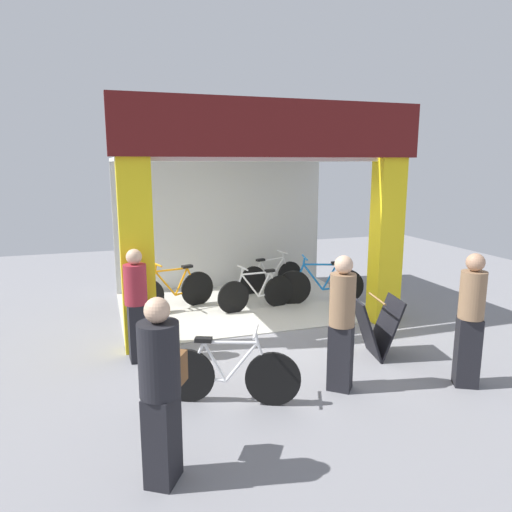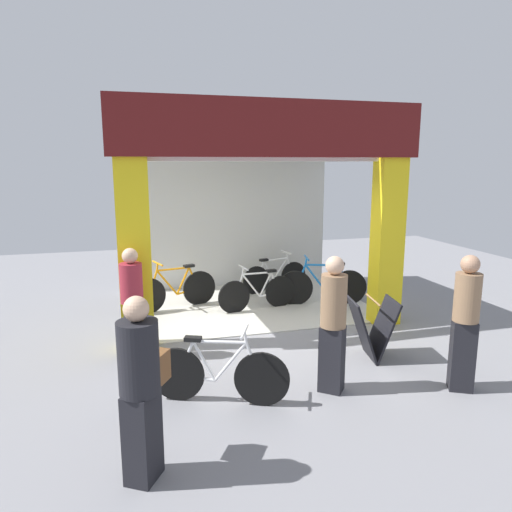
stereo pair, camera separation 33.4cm
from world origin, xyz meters
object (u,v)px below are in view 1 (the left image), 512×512
(bicycle_inside_0, at_px, (257,292))
(pedestrian_1, at_px, (161,388))
(bicycle_inside_1, at_px, (173,291))
(bicycle_inside_3, at_px, (320,285))
(bicycle_parked_0, at_px, (229,374))
(pedestrian_2, at_px, (136,304))
(pedestrian_0, at_px, (470,319))
(sandwich_board_sign, at_px, (376,327))
(pedestrian_3, at_px, (342,322))
(bicycle_inside_2, at_px, (271,276))

(bicycle_inside_0, distance_m, pedestrian_1, 5.06)
(bicycle_inside_1, xyz_separation_m, pedestrian_1, (-0.82, -4.94, 0.50))
(bicycle_inside_3, xyz_separation_m, pedestrian_1, (-3.66, -4.44, 0.49))
(bicycle_parked_0, distance_m, pedestrian_2, 1.93)
(bicycle_inside_1, distance_m, pedestrian_1, 5.03)
(pedestrian_0, bearing_deg, bicycle_inside_3, 92.93)
(pedestrian_1, distance_m, pedestrian_2, 2.78)
(bicycle_inside_0, distance_m, pedestrian_2, 2.91)
(bicycle_inside_1, xyz_separation_m, pedestrian_0, (3.03, -4.28, 0.49))
(bicycle_inside_1, bearing_deg, bicycle_parked_0, -88.80)
(pedestrian_1, relative_size, pedestrian_2, 1.05)
(bicycle_inside_3, xyz_separation_m, sandwich_board_sign, (-0.39, -2.61, 0.05))
(bicycle_inside_3, relative_size, sandwich_board_sign, 1.95)
(pedestrian_0, bearing_deg, pedestrian_1, -170.30)
(sandwich_board_sign, xyz_separation_m, pedestrian_1, (-3.27, -1.83, 0.44))
(bicycle_parked_0, distance_m, pedestrian_3, 1.49)
(pedestrian_0, bearing_deg, bicycle_inside_2, 99.12)
(bicycle_inside_2, distance_m, pedestrian_1, 6.42)
(bicycle_inside_1, relative_size, bicycle_parked_0, 1.09)
(bicycle_inside_0, height_order, bicycle_inside_1, bicycle_inside_1)
(bicycle_inside_1, distance_m, bicycle_inside_3, 2.88)
(bicycle_parked_0, xyz_separation_m, pedestrian_0, (2.95, -0.48, 0.51))
(pedestrian_1, bearing_deg, bicycle_parked_0, 51.68)
(bicycle_inside_2, bearing_deg, pedestrian_0, -80.88)
(sandwich_board_sign, distance_m, pedestrian_2, 3.43)
(bicycle_inside_1, bearing_deg, bicycle_inside_0, -17.82)
(bicycle_inside_3, height_order, pedestrian_2, pedestrian_2)
(bicycle_inside_2, height_order, pedestrian_3, pedestrian_3)
(bicycle_inside_2, xyz_separation_m, pedestrian_0, (0.80, -4.96, 0.53))
(bicycle_inside_2, relative_size, sandwich_board_sign, 1.73)
(bicycle_inside_1, bearing_deg, pedestrian_2, -110.96)
(bicycle_inside_0, bearing_deg, pedestrian_0, -68.18)
(pedestrian_2, bearing_deg, bicycle_inside_1, 69.04)
(bicycle_parked_0, bearing_deg, pedestrian_0, -9.33)
(bicycle_inside_3, bearing_deg, bicycle_parked_0, -129.90)
(sandwich_board_sign, bearing_deg, bicycle_parked_0, -163.84)
(bicycle_inside_2, relative_size, pedestrian_1, 0.91)
(bicycle_inside_2, height_order, pedestrian_0, pedestrian_0)
(sandwich_board_sign, bearing_deg, pedestrian_2, 163.83)
(bicycle_parked_0, relative_size, pedestrian_3, 0.90)
(pedestrian_1, bearing_deg, pedestrian_2, 90.06)
(bicycle_inside_1, relative_size, bicycle_inside_3, 0.97)
(bicycle_inside_0, height_order, pedestrian_0, pedestrian_0)
(bicycle_inside_2, bearing_deg, bicycle_inside_0, -121.80)
(sandwich_board_sign, relative_size, pedestrian_3, 0.52)
(bicycle_parked_0, distance_m, pedestrian_1, 1.55)
(bicycle_inside_3, bearing_deg, bicycle_inside_0, 179.41)
(bicycle_inside_1, distance_m, pedestrian_3, 4.17)
(pedestrian_0, height_order, pedestrian_3, pedestrian_0)
(bicycle_parked_0, distance_m, pedestrian_0, 3.03)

